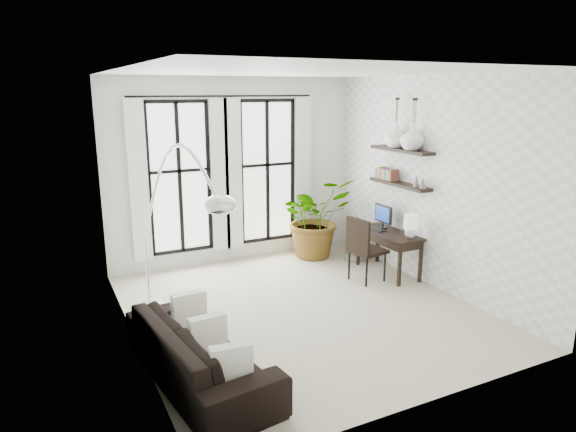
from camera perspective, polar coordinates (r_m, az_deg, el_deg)
floor at (r=7.29m, az=1.50°, el=-10.27°), size 5.00×5.00×0.00m
ceiling at (r=6.66m, az=1.68°, el=15.74°), size 5.00×5.00×0.00m
wall_left at (r=6.10m, az=-17.42°, el=0.12°), size 0.00×5.00×5.00m
wall_right at (r=8.09m, az=15.83°, el=3.50°), size 0.00×5.00×5.00m
wall_back at (r=9.05m, az=-5.91°, el=5.00°), size 4.50×0.00×4.50m
windows at (r=8.92m, az=-6.94°, el=4.59°), size 3.26×0.13×2.65m
wall_shelves at (r=8.47m, az=12.19°, el=5.04°), size 0.25×1.30×0.60m
sofa at (r=5.62m, az=-9.84°, el=-14.59°), size 1.14×2.31×0.65m
throw_pillows at (r=5.56m, az=-8.91°, el=-12.82°), size 0.40×1.52×0.40m
plant at (r=9.33m, az=3.01°, el=-0.15°), size 1.41×1.25×1.45m
desk at (r=8.52m, az=11.36°, el=-2.05°), size 0.51×1.22×1.11m
desk_chair at (r=8.16m, az=8.36°, el=-3.27°), size 0.57×0.57×1.05m
arc_lamp at (r=6.08m, az=-12.37°, el=3.04°), size 0.74×2.32×2.40m
buddha at (r=9.29m, az=7.63°, el=-2.86°), size 0.43×0.43×0.78m
vase_a at (r=8.19m, az=13.64°, el=8.46°), size 0.37×0.37×0.38m
vase_b at (r=8.50m, az=11.90°, el=8.74°), size 0.37×0.37×0.38m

